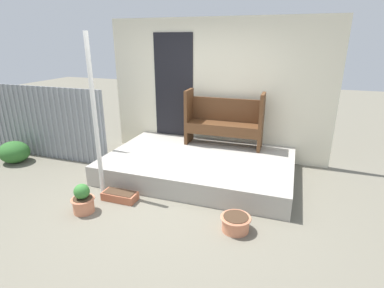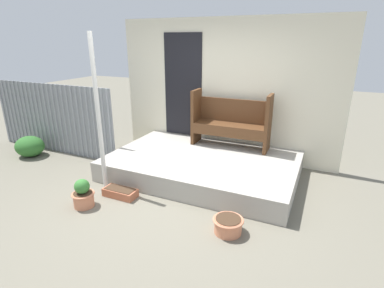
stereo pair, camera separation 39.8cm
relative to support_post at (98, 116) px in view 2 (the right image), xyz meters
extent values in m
plane|color=#706B5B|center=(1.01, 0.08, -1.16)|extent=(24.00, 24.00, 0.00)
cube|color=#A8A399|center=(1.20, 1.08, -0.99)|extent=(3.10, 2.01, 0.33)
cube|color=beige|center=(1.20, 2.12, 0.14)|extent=(4.30, 0.06, 2.60)
cube|color=black|center=(0.35, 2.08, 0.18)|extent=(0.80, 0.02, 2.00)
cube|color=gray|center=(-2.02, 0.89, -0.46)|extent=(3.04, 0.02, 1.40)
cylinder|color=gray|center=(-3.48, 0.87, -0.46)|extent=(0.04, 0.04, 1.40)
cylinder|color=gray|center=(-3.36, 0.87, -0.46)|extent=(0.04, 0.04, 1.40)
cylinder|color=gray|center=(-3.23, 0.87, -0.46)|extent=(0.04, 0.04, 1.40)
cylinder|color=gray|center=(-3.11, 0.87, -0.46)|extent=(0.04, 0.04, 1.40)
cylinder|color=gray|center=(-2.99, 0.87, -0.46)|extent=(0.04, 0.04, 1.40)
cylinder|color=gray|center=(-2.87, 0.87, -0.46)|extent=(0.04, 0.04, 1.40)
cylinder|color=gray|center=(-2.75, 0.87, -0.46)|extent=(0.04, 0.04, 1.40)
cylinder|color=gray|center=(-2.63, 0.87, -0.46)|extent=(0.04, 0.04, 1.40)
cylinder|color=gray|center=(-2.50, 0.87, -0.46)|extent=(0.04, 0.04, 1.40)
cylinder|color=gray|center=(-2.38, 0.87, -0.46)|extent=(0.04, 0.04, 1.40)
cylinder|color=gray|center=(-2.26, 0.87, -0.46)|extent=(0.04, 0.04, 1.40)
cylinder|color=gray|center=(-2.14, 0.87, -0.46)|extent=(0.04, 0.04, 1.40)
cylinder|color=gray|center=(-2.02, 0.87, -0.46)|extent=(0.04, 0.04, 1.40)
cylinder|color=gray|center=(-1.89, 0.87, -0.46)|extent=(0.04, 0.04, 1.40)
cylinder|color=gray|center=(-1.77, 0.87, -0.46)|extent=(0.04, 0.04, 1.40)
cylinder|color=gray|center=(-1.65, 0.87, -0.46)|extent=(0.04, 0.04, 1.40)
cylinder|color=gray|center=(-1.53, 0.87, -0.46)|extent=(0.04, 0.04, 1.40)
cylinder|color=gray|center=(-1.41, 0.87, -0.46)|extent=(0.04, 0.04, 1.40)
cylinder|color=gray|center=(-1.29, 0.87, -0.46)|extent=(0.04, 0.04, 1.40)
cylinder|color=gray|center=(-1.16, 0.87, -0.46)|extent=(0.04, 0.04, 1.40)
cylinder|color=gray|center=(-1.04, 0.87, -0.46)|extent=(0.04, 0.04, 1.40)
cylinder|color=gray|center=(-0.92, 0.87, -0.46)|extent=(0.04, 0.04, 1.40)
cylinder|color=gray|center=(-0.80, 0.87, -0.46)|extent=(0.04, 0.04, 1.40)
cylinder|color=gray|center=(-0.68, 0.87, -0.46)|extent=(0.04, 0.04, 1.40)
cylinder|color=gray|center=(-0.56, 0.87, -0.46)|extent=(0.04, 0.04, 1.40)
cylinder|color=silver|center=(0.00, 0.00, 0.00)|extent=(0.06, 0.06, 2.32)
cube|color=#54331C|center=(0.78, 1.76, -0.32)|extent=(0.06, 0.40, 1.01)
cube|color=#54331C|center=(2.13, 1.78, -0.32)|extent=(0.06, 0.40, 1.01)
cube|color=#54331C|center=(1.46, 1.77, -0.42)|extent=(1.29, 0.42, 0.04)
cube|color=#54331C|center=(1.46, 1.58, -0.52)|extent=(1.29, 0.05, 0.16)
cube|color=#54331C|center=(1.45, 1.95, -0.19)|extent=(1.29, 0.06, 0.43)
cylinder|color=tan|center=(0.10, -0.58, -1.06)|extent=(0.27, 0.27, 0.21)
torus|color=tan|center=(0.10, -0.58, -0.96)|extent=(0.32, 0.32, 0.02)
cylinder|color=#422D1E|center=(0.10, -0.58, -0.95)|extent=(0.25, 0.25, 0.01)
ellipsoid|color=#387A33|center=(0.10, -0.58, -0.85)|extent=(0.21, 0.21, 0.20)
cylinder|color=tan|center=(2.12, -0.32, -1.07)|extent=(0.33, 0.33, 0.19)
torus|color=tan|center=(2.12, -0.32, -0.98)|extent=(0.37, 0.37, 0.02)
cylinder|color=#422D1E|center=(2.12, -0.32, -0.97)|extent=(0.30, 0.30, 0.01)
cube|color=#B26042|center=(0.39, -0.14, -1.10)|extent=(0.51, 0.23, 0.12)
cube|color=#422D1E|center=(0.39, -0.14, -1.04)|extent=(0.45, 0.19, 0.01)
ellipsoid|color=#2D6628|center=(-2.26, 0.45, -0.96)|extent=(0.58, 0.52, 0.41)
camera|label=1|loc=(2.64, -3.44, 1.05)|focal=28.00mm
camera|label=2|loc=(3.01, -3.29, 1.05)|focal=28.00mm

